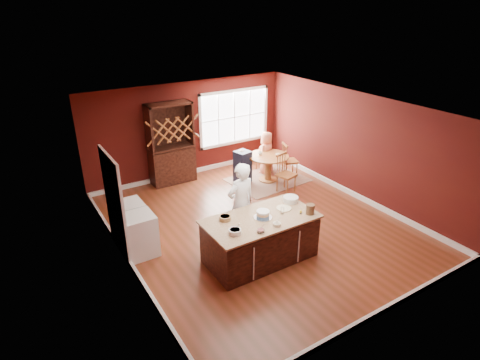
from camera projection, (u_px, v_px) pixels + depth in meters
name	position (u px, v px, depth m)	size (l,w,h in m)	color
room_shell	(258.00, 170.00, 8.67)	(7.00, 7.00, 7.00)	brown
window	(234.00, 117.00, 12.01)	(2.36, 0.10, 1.66)	white
doorway	(115.00, 207.00, 7.83)	(0.08, 1.26, 2.13)	white
kitchen_island	(260.00, 240.00, 7.84)	(2.19, 1.15, 0.92)	black
dining_table	(268.00, 163.00, 11.25)	(1.14, 1.14, 0.75)	brown
baker	(241.00, 204.00, 8.23)	(0.65, 0.43, 1.79)	white
layer_cake	(263.00, 214.00, 7.63)	(0.36, 0.36, 0.14)	white
bowl_blue	(235.00, 232.00, 7.12)	(0.23, 0.23, 0.09)	white
bowl_yellow	(225.00, 218.00, 7.57)	(0.22, 0.22, 0.08)	olive
bowl_pink	(261.00, 231.00, 7.17)	(0.15, 0.15, 0.05)	white
bowl_olive	(277.00, 224.00, 7.38)	(0.15, 0.15, 0.06)	beige
drinking_glass	(282.00, 211.00, 7.77)	(0.07, 0.07, 0.14)	white
dinner_plate	(284.00, 208.00, 7.98)	(0.30, 0.30, 0.02)	white
white_tub	(291.00, 199.00, 8.25)	(0.31, 0.31, 0.11)	white
stoneware_crock	(310.00, 209.00, 7.76)	(0.17, 0.17, 0.20)	#502E21
toy_figurine	(301.00, 212.00, 7.78)	(0.05, 0.05, 0.08)	yellow
rug	(268.00, 180.00, 11.47)	(2.06, 1.59, 0.01)	brown
chair_east	(290.00, 159.00, 11.56)	(0.42, 0.40, 1.01)	brown
chair_south	(287.00, 173.00, 10.58)	(0.45, 0.43, 1.06)	olive
chair_north	(263.00, 153.00, 12.08)	(0.42, 0.40, 0.99)	brown
seated_woman	(266.00, 153.00, 11.70)	(0.62, 0.40, 1.26)	#DE7B5A
high_chair	(243.00, 166.00, 11.18)	(0.39, 0.39, 0.95)	black
toddler	(239.00, 155.00, 11.05)	(0.18, 0.14, 0.26)	#8CA5BF
table_plate	(279.00, 154.00, 11.24)	(0.19, 0.19, 0.01)	beige
table_cup	(260.00, 153.00, 11.19)	(0.12, 0.12, 0.09)	white
hutch	(171.00, 144.00, 10.92)	(1.23, 0.51, 2.26)	black
washer	(140.00, 235.00, 7.99)	(0.61, 0.59, 0.88)	white
dryer	(130.00, 221.00, 8.48)	(0.60, 0.58, 0.87)	white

